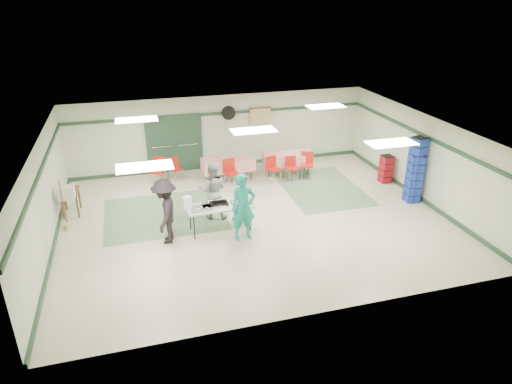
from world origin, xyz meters
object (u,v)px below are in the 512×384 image
object	(u,v)px
volunteer_teal	(243,207)
volunteer_dark	(165,211)
crate_stack_blue_b	(415,170)
broom	(63,203)
volunteer_grey	(213,191)
chair_b	(272,166)
crate_stack_blue_a	(414,179)
chair_a	(291,165)
chair_loose_b	(159,168)
printer_table	(70,194)
chair_c	(307,162)
serving_table	(220,207)
office_printer	(66,193)
crate_stack_red	(386,169)
dining_table_b	(228,164)
chair_d	(230,170)
chair_loose_a	(175,166)
dining_table_a	(287,158)

from	to	relation	value
volunteer_teal	volunteer_dark	size ratio (longest dim) A/B	1.04
crate_stack_blue_b	broom	distance (m)	10.45
volunteer_grey	broom	world-z (taller)	volunteer_grey
chair_b	crate_stack_blue_a	world-z (taller)	crate_stack_blue_a
chair_a	chair_loose_b	world-z (taller)	chair_loose_b
crate_stack_blue_a	printer_table	world-z (taller)	crate_stack_blue_a
volunteer_grey	chair_c	size ratio (longest dim) A/B	1.84
volunteer_grey	chair_b	size ratio (longest dim) A/B	1.90
serving_table	chair_c	xyz separation A→B (m)	(3.77, 3.01, -0.15)
crate_stack_blue_b	office_printer	world-z (taller)	crate_stack_blue_b
volunteer_grey	printer_table	world-z (taller)	volunteer_grey
chair_b	chair_a	bearing A→B (deg)	-19.64
crate_stack_blue_a	crate_stack_blue_b	world-z (taller)	crate_stack_blue_b
chair_b	chair_c	xyz separation A→B (m)	(1.28, 0.00, 0.02)
chair_loose_b	crate_stack_red	size ratio (longest dim) A/B	0.97
crate_stack_blue_b	printer_table	xyz separation A→B (m)	(-10.30, 2.01, -0.42)
chair_b	volunteer_dark	bearing A→B (deg)	-160.36
chair_loose_b	chair_b	bearing A→B (deg)	15.45
dining_table_b	office_printer	distance (m)	5.45
volunteer_grey	broom	bearing A→B (deg)	10.05
chair_d	office_printer	size ratio (longest dim) A/B	2.10
chair_a	chair_b	size ratio (longest dim) A/B	0.92
serving_table	crate_stack_red	distance (m)	6.50
chair_d	office_printer	distance (m)	5.23
crate_stack_blue_b	crate_stack_red	bearing A→B (deg)	90.00
chair_loose_a	dining_table_b	bearing A→B (deg)	-40.03
chair_b	crate_stack_red	size ratio (longest dim) A/B	0.93
volunteer_teal	chair_a	world-z (taller)	volunteer_teal
dining_table_a	crate_stack_blue_b	size ratio (longest dim) A/B	0.87
volunteer_dark	crate_stack_blue_b	xyz separation A→B (m)	(7.72, 0.44, 0.17)
crate_stack_blue_a	serving_table	bearing A→B (deg)	-178.09
chair_d	office_printer	bearing A→B (deg)	-176.23
crate_stack_blue_a	printer_table	distance (m)	10.50
chair_a	broom	distance (m)	7.51
chair_d	chair_loose_a	size ratio (longest dim) A/B	1.15
chair_loose_a	printer_table	bearing A→B (deg)	-176.61
chair_loose_b	crate_stack_blue_a	size ratio (longest dim) A/B	0.61
chair_d	broom	bearing A→B (deg)	-173.18
dining_table_b	chair_a	bearing A→B (deg)	-16.39
chair_loose_a	crate_stack_red	world-z (taller)	crate_stack_red
volunteer_grey	printer_table	distance (m)	4.28
chair_loose_b	crate_stack_blue_a	distance (m)	8.39
chair_d	volunteer_teal	bearing A→B (deg)	-108.44
chair_b	printer_table	size ratio (longest dim) A/B	1.12
chair_a	chair_c	distance (m)	0.59
chair_c	chair_loose_b	xyz separation A→B (m)	(-5.08, 0.85, 0.01)
chair_c	office_printer	distance (m)	7.95
chair_d	crate_stack_red	bearing A→B (deg)	-23.69
chair_c	crate_stack_blue_a	world-z (taller)	crate_stack_blue_a
serving_table	chair_d	distance (m)	3.17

